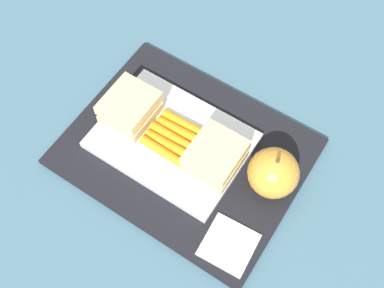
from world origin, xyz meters
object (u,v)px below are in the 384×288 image
Objects in this scene: apple at (273,173)px; paper_napkin at (229,245)px; sandwich_half_left at (130,108)px; food_tray at (172,140)px; carrot_sticks_bundle at (172,137)px; sandwich_half_right at (215,157)px.

apple is 0.12m from paper_napkin.
food_tray is at bearing 0.00° from sandwich_half_left.
apple reaches higher than food_tray.
carrot_sticks_bundle reaches higher than food_tray.
food_tray is at bearing 180.00° from sandwich_half_right.
sandwich_half_left reaches higher than paper_napkin.
sandwich_half_left is 0.24m from apple.
food_tray is at bearing -172.35° from apple.
paper_napkin is at bearing -30.11° from food_tray.
sandwich_half_right is at bearing 131.47° from paper_napkin.
apple reaches higher than paper_napkin.
apple is at bearing 7.71° from carrot_sticks_bundle.
sandwich_half_left is (-0.08, 0.00, 0.03)m from food_tray.
apple is at bearing 88.66° from paper_napkin.
carrot_sticks_bundle is 0.90× the size of apple.
sandwich_half_left is at bearing 158.70° from paper_napkin.
sandwich_half_right is at bearing 0.00° from sandwich_half_left.
apple reaches higher than sandwich_half_left.
sandwich_half_right is (0.16, 0.00, 0.00)m from sandwich_half_left.
apple is at bearing 7.65° from food_tray.
carrot_sticks_bundle is 1.11× the size of paper_napkin.
food_tray is 0.08m from sandwich_half_right.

